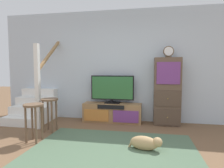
# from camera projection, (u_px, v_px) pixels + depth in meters

# --- Properties ---
(back_wall) EXTENTS (6.40, 0.12, 2.70)m
(back_wall) POSITION_uv_depth(u_px,v_px,m) (126.00, 66.00, 4.66)
(back_wall) COLOR silver
(back_wall) RESTS_ON ground_plane
(area_rug) EXTENTS (2.60, 1.80, 0.01)m
(area_rug) POSITION_uv_depth(u_px,v_px,m) (113.00, 150.00, 2.94)
(area_rug) COLOR #4C664C
(area_rug) RESTS_ON ground_plane
(media_console) EXTENTS (1.39, 0.38, 0.45)m
(media_console) POSITION_uv_depth(u_px,v_px,m) (112.00, 113.00, 4.54)
(media_console) COLOR #997047
(media_console) RESTS_ON ground_plane
(television) EXTENTS (1.03, 0.22, 0.66)m
(television) POSITION_uv_depth(u_px,v_px,m) (112.00, 89.00, 4.51)
(television) COLOR black
(television) RESTS_ON media_console
(side_cabinet) EXTENTS (0.58, 0.38, 1.53)m
(side_cabinet) POSITION_uv_depth(u_px,v_px,m) (167.00, 92.00, 4.28)
(side_cabinet) COLOR brown
(side_cabinet) RESTS_ON ground_plane
(desk_clock) EXTENTS (0.23, 0.08, 0.25)m
(desk_clock) POSITION_uv_depth(u_px,v_px,m) (169.00, 52.00, 4.19)
(desk_clock) COLOR #4C3823
(desk_clock) RESTS_ON side_cabinet
(staircase) EXTENTS (1.00, 1.36, 2.20)m
(staircase) POSITION_uv_depth(u_px,v_px,m) (39.00, 104.00, 4.88)
(staircase) COLOR white
(staircase) RESTS_ON ground_plane
(bar_stool_near) EXTENTS (0.34, 0.34, 0.67)m
(bar_stool_near) POSITION_uv_depth(u_px,v_px,m) (34.00, 113.00, 3.28)
(bar_stool_near) COLOR brown
(bar_stool_near) RESTS_ON ground_plane
(bar_stool_far) EXTENTS (0.34, 0.34, 0.68)m
(bar_stool_far) POSITION_uv_depth(u_px,v_px,m) (50.00, 107.00, 3.82)
(bar_stool_far) COLOR brown
(bar_stool_far) RESTS_ON ground_plane
(dog) EXTENTS (0.54, 0.29, 0.23)m
(dog) POSITION_uv_depth(u_px,v_px,m) (146.00, 143.00, 2.95)
(dog) COLOR tan
(dog) RESTS_ON ground_plane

